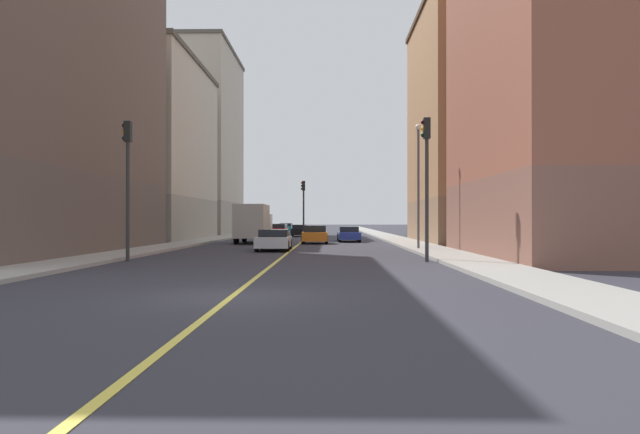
# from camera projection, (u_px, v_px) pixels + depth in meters

# --- Properties ---
(ground_plane) EXTENTS (400.00, 400.00, 0.00)m
(ground_plane) POSITION_uv_depth(u_px,v_px,m) (232.00, 297.00, 13.91)
(ground_plane) COLOR #31313A
(ground_plane) RESTS_ON ground
(sidewalk_left) EXTENTS (2.60, 168.00, 0.15)m
(sidewalk_left) POSITION_uv_depth(u_px,v_px,m) (385.00, 236.00, 62.76)
(sidewalk_left) COLOR #9E9B93
(sidewalk_left) RESTS_ON ground
(sidewalk_right) EXTENTS (2.60, 168.00, 0.15)m
(sidewalk_right) POSITION_uv_depth(u_px,v_px,m) (232.00, 236.00, 63.05)
(sidewalk_right) COLOR #9E9B93
(sidewalk_right) RESTS_ON ground
(lane_center_stripe) EXTENTS (0.16, 154.00, 0.01)m
(lane_center_stripe) POSITION_uv_depth(u_px,v_px,m) (308.00, 237.00, 62.90)
(lane_center_stripe) COLOR #E5D14C
(lane_center_stripe) RESTS_ON ground
(building_left_near) EXTENTS (8.86, 15.70, 23.21)m
(building_left_near) POSITION_uv_depth(u_px,v_px,m) (566.00, 18.00, 28.61)
(building_left_near) COLOR brown
(building_left_near) RESTS_ON ground
(building_left_mid) EXTENTS (8.86, 15.87, 18.58)m
(building_left_mid) POSITION_uv_depth(u_px,v_px,m) (474.00, 126.00, 46.89)
(building_left_mid) COLOR #8F6B4F
(building_left_mid) RESTS_ON ground
(building_right_corner) EXTENTS (8.86, 23.61, 19.89)m
(building_right_corner) POSITION_uv_depth(u_px,v_px,m) (23.00, 64.00, 30.86)
(building_right_corner) COLOR brown
(building_right_corner) RESTS_ON ground
(building_right_midblock) EXTENTS (8.86, 18.13, 16.07)m
(building_right_midblock) POSITION_uv_depth(u_px,v_px,m) (151.00, 150.00, 52.85)
(building_right_midblock) COLOR #9D9688
(building_right_midblock) RESTS_ON ground
(building_right_distant) EXTENTS (8.86, 16.88, 22.44)m
(building_right_distant) POSITION_uv_depth(u_px,v_px,m) (199.00, 143.00, 72.11)
(building_right_distant) COLOR #9D9688
(building_right_distant) RESTS_ON ground
(traffic_light_left_near) EXTENTS (0.40, 0.32, 6.22)m
(traffic_light_left_near) POSITION_uv_depth(u_px,v_px,m) (426.00, 169.00, 25.45)
(traffic_light_left_near) COLOR #2D2D2D
(traffic_light_left_near) RESTS_ON ground
(traffic_light_right_near) EXTENTS (0.40, 0.32, 6.11)m
(traffic_light_right_near) POSITION_uv_depth(u_px,v_px,m) (127.00, 171.00, 25.67)
(traffic_light_right_near) COLOR #2D2D2D
(traffic_light_right_near) RESTS_ON ground
(traffic_light_median_far) EXTENTS (0.40, 0.32, 5.44)m
(traffic_light_median_far) POSITION_uv_depth(u_px,v_px,m) (303.00, 201.00, 55.08)
(traffic_light_median_far) COLOR #2D2D2D
(traffic_light_median_far) RESTS_ON ground
(street_lamp_left_near) EXTENTS (0.36, 0.36, 7.28)m
(street_lamp_left_near) POSITION_uv_depth(u_px,v_px,m) (418.00, 173.00, 34.57)
(street_lamp_left_near) COLOR #4C4C51
(street_lamp_left_near) RESTS_ON ground
(car_black) EXTENTS (1.97, 4.47, 1.28)m
(car_black) POSITION_uv_depth(u_px,v_px,m) (300.00, 231.00, 63.33)
(car_black) COLOR black
(car_black) RESTS_ON ground
(car_green) EXTENTS (1.90, 4.27, 1.29)m
(car_green) POSITION_uv_depth(u_px,v_px,m) (281.00, 229.00, 76.23)
(car_green) COLOR #1E6B38
(car_green) RESTS_ON ground
(car_teal) EXTENTS (2.03, 4.55, 1.32)m
(car_teal) POSITION_uv_depth(u_px,v_px,m) (286.00, 228.00, 83.72)
(car_teal) COLOR #196670
(car_teal) RESTS_ON ground
(car_orange) EXTENTS (2.01, 4.11, 1.38)m
(car_orange) POSITION_uv_depth(u_px,v_px,m) (315.00, 235.00, 45.00)
(car_orange) COLOR orange
(car_orange) RESTS_ON ground
(car_silver) EXTENTS (2.00, 4.58, 1.24)m
(car_silver) POSITION_uv_depth(u_px,v_px,m) (274.00, 240.00, 34.75)
(car_silver) COLOR silver
(car_silver) RESTS_ON ground
(car_blue) EXTENTS (1.88, 4.62, 1.25)m
(car_blue) POSITION_uv_depth(u_px,v_px,m) (349.00, 234.00, 48.59)
(car_blue) COLOR #23389E
(car_blue) RESTS_ON ground
(car_red) EXTENTS (1.95, 4.52, 1.32)m
(car_red) POSITION_uv_depth(u_px,v_px,m) (279.00, 229.00, 70.25)
(car_red) COLOR red
(car_red) RESTS_ON ground
(box_truck) EXTENTS (2.36, 6.76, 2.97)m
(box_truck) POSITION_uv_depth(u_px,v_px,m) (253.00, 223.00, 45.63)
(box_truck) COLOR beige
(box_truck) RESTS_ON ground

